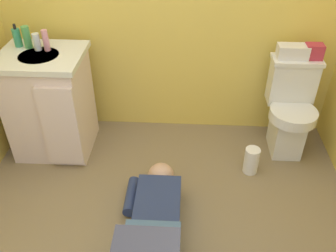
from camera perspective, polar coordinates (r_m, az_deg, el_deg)
The scene contains 12 objects.
ground_plane at distance 2.54m, azimuth -1.01°, elevation -13.78°, with size 3.09×3.08×0.04m, color olive.
toilet at distance 2.97m, azimuth 18.43°, elevation 2.55°, with size 0.36×0.46×0.75m.
vanity_cabinet at distance 2.94m, azimuth -17.81°, elevation 3.45°, with size 0.60×0.53×0.82m.
faucet at distance 2.86m, azimuth -18.64°, elevation 12.67°, with size 0.02×0.02×0.10m, color silver.
person_plumber at distance 2.23m, azimuth -2.25°, elevation -15.37°, with size 0.38×1.06×0.52m.
tissue_box at distance 2.84m, azimuth 18.82°, elevation 10.89°, with size 0.22×0.11×0.10m, color silver.
toiletry_bag at distance 2.88m, azimuth 21.76°, elevation 10.71°, with size 0.12×0.09×0.11m, color #B22D3F.
soap_dispenser at distance 2.91m, azimuth -22.41°, elevation 12.62°, with size 0.06×0.06×0.17m.
bottle_green at distance 2.86m, azimuth -21.10°, elevation 12.76°, with size 0.05×0.05×0.16m, color #4B9C53.
bottle_clear at distance 2.80m, azimuth -19.73°, elevation 12.21°, with size 0.05×0.05×0.12m, color silver.
bottle_pink at distance 2.77m, azimuth -18.47°, elevation 12.51°, with size 0.04×0.04×0.15m, color pink.
paper_towel_roll at distance 2.81m, azimuth 12.83°, elevation -5.25°, with size 0.11×0.11×0.21m, color white.
Camera 1 is at (0.14, -1.63, 1.92)m, focal length 39.20 mm.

